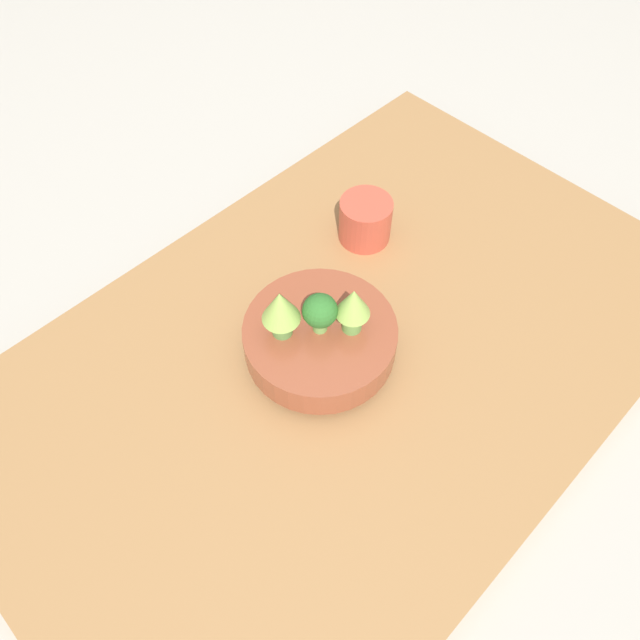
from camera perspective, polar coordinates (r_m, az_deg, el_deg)
ground_plane at (r=0.95m, az=2.43°, el=-3.43°), size 6.00×6.00×0.00m
table at (r=0.94m, az=2.46°, el=-2.90°), size 1.09×0.70×0.03m
bowl at (r=0.89m, az=0.00°, el=-1.74°), size 0.22×0.22×0.06m
broccoli_floret_center at (r=0.83m, az=0.00°, el=0.76°), size 0.05×0.05×0.07m
romanesco_piece_far at (r=0.82m, az=3.05°, el=1.29°), size 0.05×0.05×0.08m
romanesco_piece_near at (r=0.82m, az=-3.63°, el=1.00°), size 0.05×0.05×0.09m
cup at (r=1.04m, az=4.16°, el=9.10°), size 0.09×0.09×0.08m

